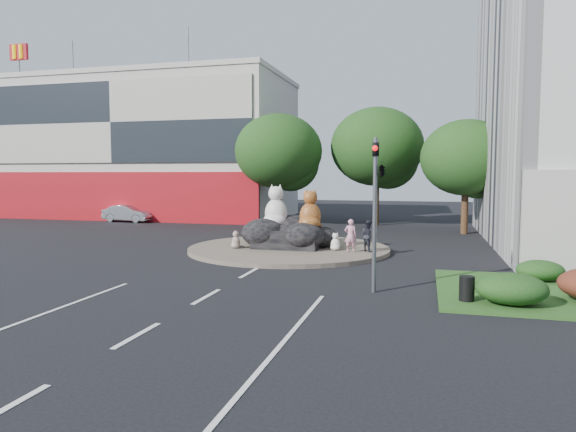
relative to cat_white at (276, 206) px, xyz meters
name	(u,v)px	position (x,y,z in m)	size (l,w,h in m)	color
ground	(206,297)	(0.75, -10.29, -2.22)	(120.00, 120.00, 0.00)	black
roundabout_island	(289,249)	(0.75, -0.29, -2.12)	(10.00, 10.00, 0.20)	brown
rock_plinth	(289,238)	(0.75, -0.29, -1.57)	(3.20, 2.60, 0.90)	black
shophouse_block	(150,148)	(-17.25, 17.62, 3.97)	(25.20, 12.30, 17.40)	beige
tree_left	(280,155)	(-3.18, 11.77, 3.03)	(6.46, 6.46, 8.27)	#382314
tree_mid	(378,151)	(3.82, 13.77, 3.34)	(6.84, 6.84, 8.76)	#382314
tree_right	(467,162)	(9.82, 9.77, 2.41)	(5.70, 5.70, 7.30)	#382314
hedge_near_green	(511,289)	(9.75, -9.29, -1.65)	(2.00, 1.60, 0.90)	#133D14
hedge_back_green	(540,270)	(11.25, -5.49, -1.74)	(1.60, 1.28, 0.72)	#133D14
traffic_light	(378,181)	(5.85, -8.29, 1.40)	(0.44, 1.24, 5.00)	#595B60
cat_white	(276,206)	(0.00, 0.00, 0.00)	(1.34, 1.16, 2.23)	silver
cat_tabby	(310,209)	(1.87, -0.38, -0.10)	(1.22, 1.05, 2.03)	#BA5A26
kitten_calico	(236,239)	(-1.64, -1.41, -1.57)	(0.53, 0.46, 0.89)	beige
kitten_white	(335,241)	(3.20, -0.81, -1.58)	(0.52, 0.45, 0.87)	silver
pedestrian_pink	(351,236)	(3.97, -1.16, -1.24)	(0.56, 0.37, 1.54)	pink
pedestrian_dark	(368,236)	(4.75, -0.80, -1.27)	(0.73, 0.57, 1.50)	#21232A
parked_car	(128,213)	(-15.69, 11.34, -1.54)	(1.44, 4.13, 1.36)	#A2A5A9
litter_bin	(467,288)	(8.55, -9.19, -1.73)	(0.44, 0.44, 0.73)	black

